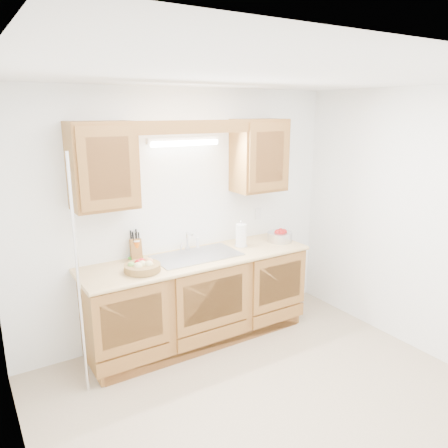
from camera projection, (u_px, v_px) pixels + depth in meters
room at (274, 256)px, 3.20m from camera, size 3.52×3.50×2.50m
base_cabinets at (198, 299)px, 4.39m from camera, size 2.20×0.60×0.86m
countertop at (198, 258)px, 4.27m from camera, size 2.30×0.63×0.04m
upper_cabinet_left at (102, 166)px, 3.73m from camera, size 0.55×0.33×0.75m
upper_cabinet_right at (259, 156)px, 4.58m from camera, size 0.55×0.33×0.75m
valance at (195, 127)px, 3.96m from camera, size 2.20×0.05×0.12m
fluorescent_fixture at (184, 141)px, 4.18m from camera, size 0.76×0.08×0.08m
sink at (197, 263)px, 4.30m from camera, size 0.84×0.46×0.36m
wire_shelf_pole at (78, 280)px, 3.42m from camera, size 0.03×0.03×2.00m
outlet_plate at (258, 214)px, 4.94m from camera, size 0.08×0.01×0.12m
fruit_basket at (142, 267)px, 3.86m from camera, size 0.42×0.42×0.10m
knife_block at (136, 249)px, 4.16m from camera, size 0.13×0.18×0.30m
orange_canister at (137, 250)px, 4.14m from camera, size 0.07×0.07×0.20m
soap_bottle at (135, 251)px, 4.18m from camera, size 0.08×0.08×0.17m
sponge at (136, 258)px, 4.20m from camera, size 0.15×0.12×0.03m
paper_towel at (241, 236)px, 4.55m from camera, size 0.14×0.14×0.29m
apple_bowl at (280, 236)px, 4.74m from camera, size 0.29×0.29×0.14m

